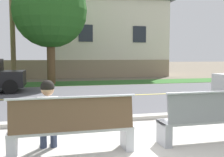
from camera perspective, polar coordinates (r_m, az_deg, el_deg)
The scene contains 12 objects.
ground_plane at distance 12.14m, azimuth -5.81°, elevation -2.96°, with size 140.00×140.00×0.00m, color #665B4C.
sidewalk_pavement at distance 4.90m, azimuth 7.22°, elevation -14.54°, with size 44.00×3.60×0.01m, color #B7B2A8.
curb_edge at distance 6.67m, azimuth 1.12°, elevation -8.84°, with size 44.00×0.30×0.11m, color #ADA89E.
street_asphalt at distance 10.67m, azimuth -4.68°, elevation -3.99°, with size 52.00×8.00×0.01m, color #515156.
road_centre_line at distance 10.67m, azimuth -4.68°, elevation -3.97°, with size 48.00×0.14×0.01m, color #E0CC4C.
far_verge_grass at distance 16.14m, azimuth -7.84°, elevation -1.04°, with size 48.00×2.80×0.02m, color #2D6026.
bench_left at distance 4.37m, azimuth -8.64°, elevation -10.66°, with size 2.04×0.48×1.01m.
bench_right at distance 5.28m, azimuth 21.24°, elevation -8.24°, with size 2.04×0.48×1.01m.
seated_person_white at distance 4.47m, azimuth -13.90°, elevation -7.60°, with size 0.52×0.68×1.25m.
shade_tree_left at distance 16.09m, azimuth -12.98°, elevation 15.51°, with size 4.35×4.35×7.17m.
garden_wall at distance 20.28m, azimuth -4.47°, elevation 2.12°, with size 13.00×0.36×1.40m, color gray.
house_across_street at distance 23.80m, azimuth -1.65°, elevation 9.23°, with size 10.49×6.91×6.88m.
Camera 1 is at (-1.68, -3.91, 1.62)m, focal length 41.53 mm.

